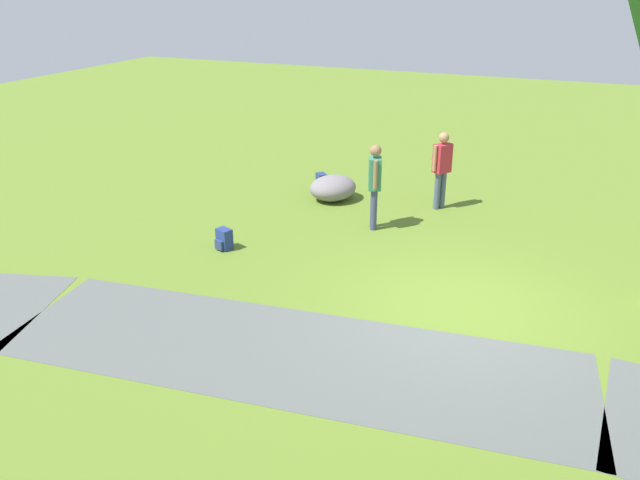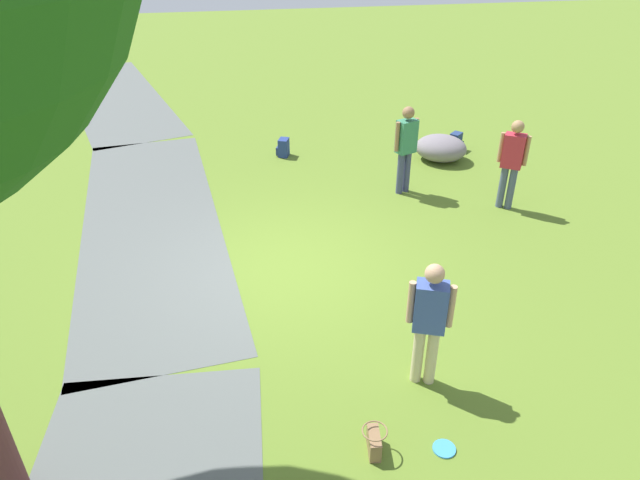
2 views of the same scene
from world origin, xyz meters
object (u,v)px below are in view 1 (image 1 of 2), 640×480
at_px(lawn_boulder, 333,188).
at_px(passerby_on_path, 442,165).
at_px(backpack_by_boulder, 322,182).
at_px(spare_backpack_on_lawn, 224,239).
at_px(man_near_boulder, 375,181).

distance_m(lawn_boulder, passerby_on_path, 2.48).
height_order(passerby_on_path, backpack_by_boulder, passerby_on_path).
xyz_separation_m(lawn_boulder, passerby_on_path, (-2.35, -0.39, 0.70)).
relative_size(lawn_boulder, passerby_on_path, 0.84).
xyz_separation_m(lawn_boulder, spare_backpack_on_lawn, (0.83, 3.38, -0.09)).
distance_m(lawn_boulder, spare_backpack_on_lawn, 3.48).
xyz_separation_m(man_near_boulder, spare_backpack_on_lawn, (2.23, 2.09, -0.81)).
xyz_separation_m(passerby_on_path, backpack_by_boulder, (2.86, -0.17, -0.79)).
bearing_deg(lawn_boulder, passerby_on_path, -170.46).
height_order(lawn_boulder, man_near_boulder, man_near_boulder).
bearing_deg(spare_backpack_on_lawn, backpack_by_boulder, -94.70).
bearing_deg(lawn_boulder, backpack_by_boulder, -47.82).
xyz_separation_m(passerby_on_path, spare_backpack_on_lawn, (3.18, 3.77, -0.79)).
distance_m(lawn_boulder, man_near_boulder, 2.03).
distance_m(passerby_on_path, backpack_by_boulder, 2.97).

